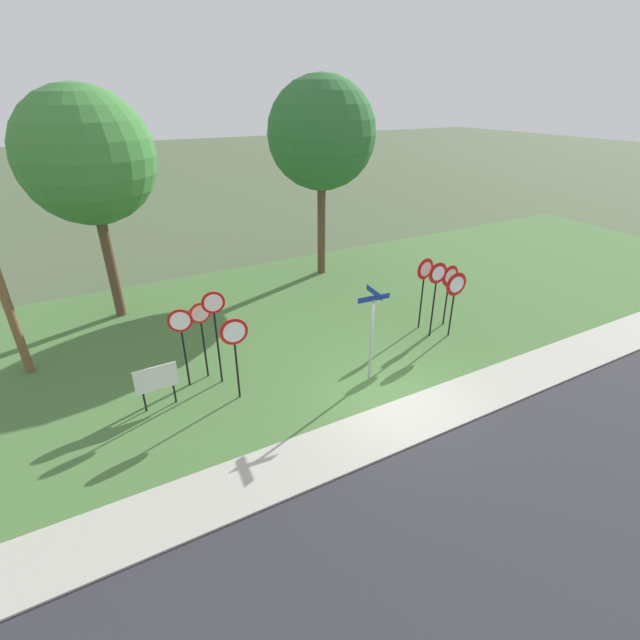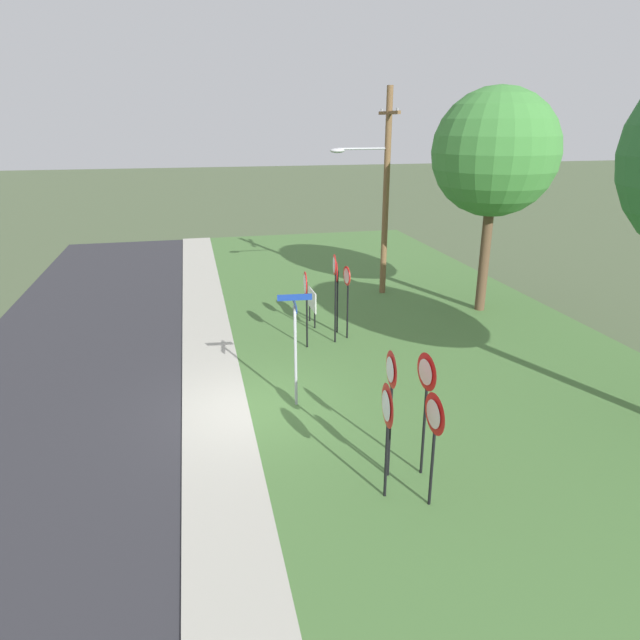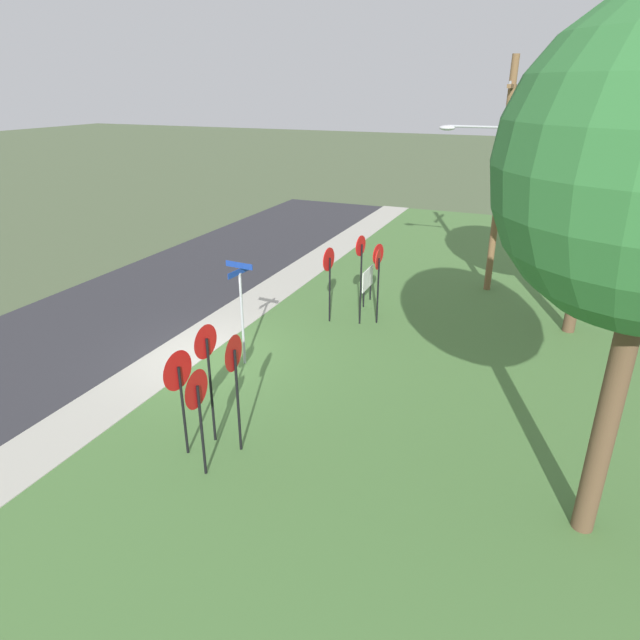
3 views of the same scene
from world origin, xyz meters
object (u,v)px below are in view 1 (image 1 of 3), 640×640
(yield_sign_near_right, at_px, (456,290))
(oak_tree_left, at_px, (87,157))
(yield_sign_far_right, at_px, (425,277))
(stop_sign_near_left, at_px, (235,342))
(stop_sign_far_center, at_px, (202,325))
(yield_sign_far_left, at_px, (437,282))
(notice_board, at_px, (157,380))
(stop_sign_far_left, at_px, (182,332))
(street_name_post, at_px, (372,328))
(yield_sign_near_left, at_px, (450,282))
(stop_sign_near_right, at_px, (215,320))
(oak_tree_right, at_px, (322,134))

(yield_sign_near_right, relative_size, oak_tree_left, 0.30)
(yield_sign_near_right, bearing_deg, yield_sign_far_right, 123.72)
(stop_sign_near_left, distance_m, oak_tree_left, 8.37)
(stop_sign_far_center, xyz_separation_m, yield_sign_far_right, (7.48, -0.57, 0.23))
(yield_sign_far_left, bearing_deg, notice_board, -178.93)
(stop_sign_far_left, xyz_separation_m, street_name_post, (4.67, -2.25, -0.03))
(yield_sign_far_left, bearing_deg, stop_sign_near_left, -174.56)
(yield_sign_near_left, distance_m, yield_sign_far_right, 1.01)
(yield_sign_far_left, distance_m, notice_board, 9.00)
(street_name_post, bearing_deg, yield_sign_near_left, 25.53)
(stop_sign_near_left, bearing_deg, street_name_post, -10.80)
(yield_sign_near_left, height_order, oak_tree_left, oak_tree_left)
(stop_sign_far_center, bearing_deg, yield_sign_far_left, -12.66)
(stop_sign_far_center, distance_m, yield_sign_far_left, 7.52)
(stop_sign_near_left, relative_size, notice_board, 1.94)
(notice_board, relative_size, oak_tree_left, 0.16)
(stop_sign_near_right, distance_m, yield_sign_far_left, 7.17)
(stop_sign_far_left, height_order, street_name_post, street_name_post)
(yield_sign_near_left, bearing_deg, oak_tree_right, 98.90)
(yield_sign_near_left, bearing_deg, stop_sign_near_right, 175.40)
(stop_sign_near_left, distance_m, yield_sign_near_right, 7.53)
(yield_sign_near_right, distance_m, street_name_post, 4.03)
(yield_sign_near_right, bearing_deg, stop_sign_far_center, 174.00)
(stop_sign_near_right, height_order, oak_tree_right, oak_tree_right)
(stop_sign_near_right, bearing_deg, stop_sign_far_center, 127.10)
(oak_tree_left, distance_m, oak_tree_right, 8.80)
(notice_board, xyz_separation_m, oak_tree_left, (-0.21, 6.47, 4.79))
(stop_sign_near_left, height_order, stop_sign_far_left, stop_sign_near_left)
(stop_sign_near_left, xyz_separation_m, oak_tree_left, (-2.19, 7.10, 3.86))
(street_name_post, bearing_deg, yield_sign_near_right, 18.04)
(stop_sign_far_center, distance_m, yield_sign_far_right, 7.50)
(yield_sign_far_right, bearing_deg, stop_sign_near_left, -178.30)
(notice_board, bearing_deg, stop_sign_far_center, 27.27)
(stop_sign_far_left, xyz_separation_m, oak_tree_right, (7.67, 6.15, 4.23))
(stop_sign_far_left, distance_m, notice_board, 1.43)
(yield_sign_far_right, bearing_deg, stop_sign_near_right, 173.92)
(stop_sign_far_center, height_order, yield_sign_far_right, yield_sign_far_right)
(yield_sign_near_right, bearing_deg, street_name_post, -162.22)
(yield_sign_near_left, xyz_separation_m, yield_sign_far_right, (-0.94, 0.23, 0.27))
(stop_sign_near_right, height_order, stop_sign_far_left, stop_sign_near_right)
(yield_sign_far_left, relative_size, oak_tree_right, 0.32)
(yield_sign_near_left, height_order, oak_tree_right, oak_tree_right)
(stop_sign_near_right, height_order, yield_sign_far_right, stop_sign_near_right)
(stop_sign_near_right, distance_m, street_name_post, 4.29)
(yield_sign_far_right, xyz_separation_m, oak_tree_left, (-9.19, 6.23, 3.69))
(yield_sign_near_left, relative_size, yield_sign_near_right, 0.97)
(stop_sign_far_left, relative_size, street_name_post, 0.84)
(yield_sign_far_left, relative_size, oak_tree_left, 0.34)
(yield_sign_near_left, relative_size, notice_board, 1.80)
(oak_tree_left, height_order, oak_tree_right, oak_tree_right)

